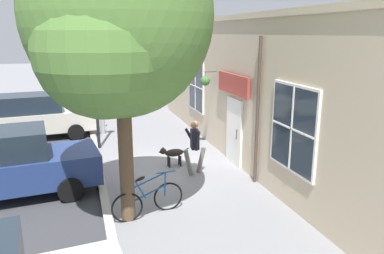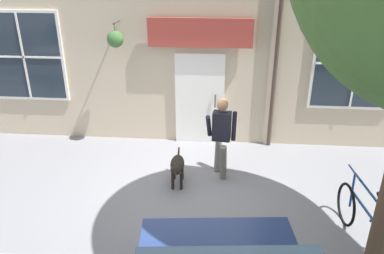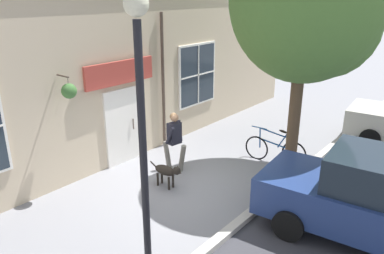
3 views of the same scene
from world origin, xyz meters
name	(u,v)px [view 2 (image 2 of 3)]	position (x,y,z in m)	size (l,w,h in m)	color
ground_plane	(187,193)	(0.00, 0.00, 0.00)	(90.00, 90.00, 0.00)	gray
storefront_facade	(196,42)	(-2.34, -0.01, 2.30)	(0.95, 18.00, 4.59)	#C6B293
pedestrian_walking	(222,131)	(-0.70, 0.60, 0.96)	(0.73, 0.59, 1.62)	#6B665B
dog_on_leash	(177,166)	(-0.23, -0.20, 0.43)	(1.00, 0.29, 0.66)	black
leaning_bicycle	(366,222)	(1.09, 2.79, 0.38)	(1.70, 0.38, 1.01)	black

